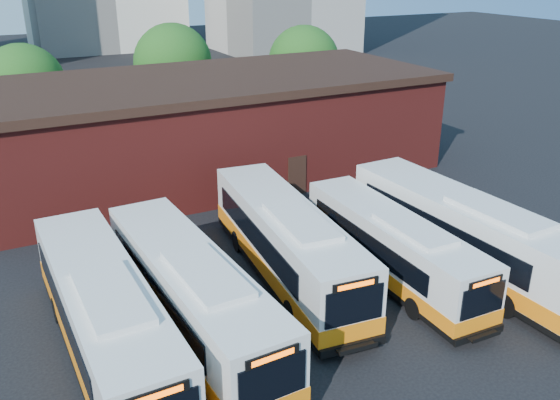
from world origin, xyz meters
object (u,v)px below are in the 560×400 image
bus_east (465,238)px  bus_west (192,299)px  bus_midwest (287,245)px  bus_mideast (392,250)px  bus_farwest (106,320)px  transit_worker (472,314)px

bus_east → bus_west: bearing=173.7°
bus_midwest → bus_mideast: (4.08, -2.18, -0.19)m
bus_midwest → bus_east: size_ratio=0.97×
bus_farwest → bus_midwest: bearing=13.8°
bus_mideast → transit_worker: (-0.08, -4.97, -0.42)m
bus_farwest → bus_west: bearing=-1.3°
bus_midwest → bus_east: 8.02m
bus_midwest → transit_worker: bearing=-55.3°
bus_farwest → bus_west: (3.17, 0.00, -0.02)m
bus_west → transit_worker: size_ratio=6.46×
bus_east → transit_worker: bus_east is taller
bus_farwest → bus_midwest: (8.31, 2.25, 0.01)m
bus_mideast → transit_worker: 4.99m
bus_east → bus_mideast: bearing=161.8°
bus_west → bus_east: bus_east is taller
bus_mideast → bus_east: 3.45m
bus_mideast → transit_worker: size_ratio=5.78×
bus_midwest → bus_east: bus_east is taller
bus_mideast → bus_east: size_ratio=0.85×
bus_midwest → bus_mideast: bearing=-22.6°
bus_mideast → transit_worker: bearing=-89.6°
bus_west → bus_east: bearing=-6.9°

